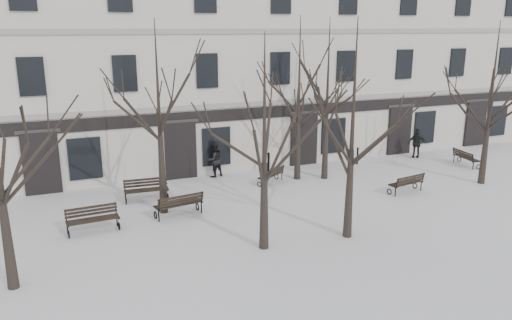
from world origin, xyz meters
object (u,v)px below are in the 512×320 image
bench_4 (272,175)px  tree_1 (264,118)px  bench_3 (146,189)px  bench_1 (179,204)px  bench_5 (466,157)px  bench_2 (407,183)px  bench_0 (93,218)px  tree_2 (354,105)px  tree_3 (493,84)px

bench_4 → tree_1: bearing=31.3°
bench_3 → tree_1: bearing=-62.1°
bench_1 → bench_5: size_ratio=1.13×
tree_1 → bench_3: (-2.89, 6.58, -4.08)m
bench_2 → bench_4: (-5.23, 3.71, -0.05)m
bench_2 → bench_0: bearing=-12.3°
tree_1 → bench_0: bearing=145.0°
tree_2 → bench_2: bearing=31.6°
tree_3 → bench_5: bearing=58.8°
tree_3 → bench_5: tree_3 is taller
tree_2 → tree_3: tree_2 is taller
bench_1 → bench_4: 5.92m
tree_3 → tree_1: bearing=-167.7°
bench_0 → bench_1: (3.39, 0.29, 0.01)m
bench_3 → tree_2: bearing=-43.9°
bench_3 → tree_3: bearing=-9.2°
bench_5 → bench_3: bearing=94.6°
bench_0 → bench_1: 3.41m
tree_3 → bench_2: (-4.42, 0.18, -4.39)m
bench_3 → bench_4: bench_3 is taller
tree_1 → bench_4: tree_1 is taller
bench_4 → bench_0: bearing=-14.0°
tree_1 → tree_3: 13.25m
bench_1 → bench_2: bench_1 is taller
tree_2 → bench_4: tree_2 is taller
bench_1 → bench_4: size_ratio=1.24×
bench_4 → bench_3: bearing=-31.3°
bench_0 → bench_5: size_ratio=1.08×
tree_1 → bench_2: 9.93m
bench_0 → bench_1: bearing=1.2°
bench_3 → bench_4: size_ratio=1.19×
tree_2 → bench_0: bearing=155.0°
tree_1 → tree_2: bearing=-4.3°
bench_1 → bench_3: (-0.88, 2.50, -0.01)m
tree_2 → tree_3: size_ratio=1.00×
tree_3 → bench_2: size_ratio=4.16×
bench_1 → bench_3: size_ratio=1.04×
bench_1 → tree_2: bearing=131.2°
tree_2 → bench_5: bearing=27.3°
bench_0 → bench_3: 3.76m
tree_3 → bench_2: bearing=177.7°
tree_3 → bench_2: 6.23m
tree_2 → bench_3: 10.17m
bench_0 → bench_5: bearing=1.5°
bench_4 → bench_2: bearing=112.1°
bench_1 → bench_2: size_ratio=1.09×
bench_3 → bench_4: bearing=5.4°
tree_1 → bench_5: tree_1 is taller
bench_0 → bench_2: 13.95m
tree_2 → bench_2: tree_2 is taller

